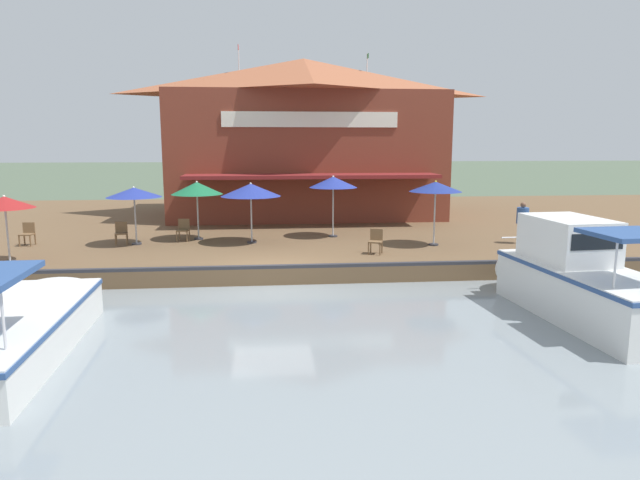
{
  "coord_description": "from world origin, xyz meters",
  "views": [
    {
      "loc": [
        17.05,
        -0.19,
        4.45
      ],
      "look_at": [
        -1.0,
        1.57,
        1.3
      ],
      "focal_mm": 32.0,
      "sensor_mm": 36.0,
      "label": 1
    }
  ],
  "objects_px": {
    "patio_umbrella_back_row": "(4,203)",
    "cafe_chair_mid_patio": "(376,240)",
    "patio_umbrella_by_entrance": "(436,187)",
    "motorboat_distant_upstream": "(572,278)",
    "cafe_chair_beside_entrance": "(28,233)",
    "patio_umbrella_mid_patio_right": "(134,193)",
    "patio_umbrella_near_quay_edge": "(197,188)",
    "person_at_quay_edge": "(523,218)",
    "motorboat_fourth_along": "(18,323)",
    "tree_upstream_bank": "(300,122)",
    "patio_umbrella_far_corner": "(333,182)",
    "cafe_chair_far_corner_seat": "(121,232)",
    "waterfront_restaurant": "(304,136)",
    "cafe_chair_back_row_seat": "(553,224)",
    "cafe_chair_under_first_umbrella": "(183,229)",
    "patio_umbrella_mid_patio_left": "(251,190)"
  },
  "relations": [
    {
      "from": "patio_umbrella_near_quay_edge",
      "to": "cafe_chair_beside_entrance",
      "type": "xyz_separation_m",
      "value": [
        0.68,
        -6.21,
        -1.56
      ]
    },
    {
      "from": "cafe_chair_beside_entrance",
      "to": "patio_umbrella_mid_patio_left",
      "type": "bearing_deg",
      "value": 87.95
    },
    {
      "from": "cafe_chair_far_corner_seat",
      "to": "motorboat_distant_upstream",
      "type": "distance_m",
      "value": 15.62
    },
    {
      "from": "cafe_chair_mid_patio",
      "to": "motorboat_distant_upstream",
      "type": "bearing_deg",
      "value": 35.48
    },
    {
      "from": "patio_umbrella_far_corner",
      "to": "person_at_quay_edge",
      "type": "relative_size",
      "value": 1.57
    },
    {
      "from": "patio_umbrella_back_row",
      "to": "tree_upstream_bank",
      "type": "distance_m",
      "value": 17.81
    },
    {
      "from": "patio_umbrella_mid_patio_left",
      "to": "cafe_chair_back_row_seat",
      "type": "bearing_deg",
      "value": 92.93
    },
    {
      "from": "cafe_chair_beside_entrance",
      "to": "patio_umbrella_mid_patio_right",
      "type": "bearing_deg",
      "value": 86.7
    },
    {
      "from": "motorboat_distant_upstream",
      "to": "patio_umbrella_back_row",
      "type": "bearing_deg",
      "value": -108.16
    },
    {
      "from": "cafe_chair_mid_patio",
      "to": "cafe_chair_under_first_umbrella",
      "type": "bearing_deg",
      "value": -115.11
    },
    {
      "from": "patio_umbrella_mid_patio_right",
      "to": "cafe_chair_under_first_umbrella",
      "type": "xyz_separation_m",
      "value": [
        -0.67,
        1.66,
        -1.49
      ]
    },
    {
      "from": "waterfront_restaurant",
      "to": "motorboat_fourth_along",
      "type": "bearing_deg",
      "value": -21.95
    },
    {
      "from": "patio_umbrella_back_row",
      "to": "cafe_chair_mid_patio",
      "type": "distance_m",
      "value": 12.08
    },
    {
      "from": "cafe_chair_mid_patio",
      "to": "motorboat_fourth_along",
      "type": "distance_m",
      "value": 11.41
    },
    {
      "from": "patio_umbrella_mid_patio_left",
      "to": "cafe_chair_back_row_seat",
      "type": "relative_size",
      "value": 2.72
    },
    {
      "from": "cafe_chair_mid_patio",
      "to": "tree_upstream_bank",
      "type": "relative_size",
      "value": 0.11
    },
    {
      "from": "patio_umbrella_back_row",
      "to": "person_at_quay_edge",
      "type": "height_order",
      "value": "patio_umbrella_back_row"
    },
    {
      "from": "waterfront_restaurant",
      "to": "person_at_quay_edge",
      "type": "height_order",
      "value": "waterfront_restaurant"
    },
    {
      "from": "cafe_chair_far_corner_seat",
      "to": "patio_umbrella_near_quay_edge",
      "type": "bearing_deg",
      "value": 106.21
    },
    {
      "from": "motorboat_fourth_along",
      "to": "tree_upstream_bank",
      "type": "bearing_deg",
      "value": 160.39
    },
    {
      "from": "patio_umbrella_by_entrance",
      "to": "patio_umbrella_near_quay_edge",
      "type": "bearing_deg",
      "value": -103.67
    },
    {
      "from": "patio_umbrella_near_quay_edge",
      "to": "person_at_quay_edge",
      "type": "height_order",
      "value": "patio_umbrella_near_quay_edge"
    },
    {
      "from": "patio_umbrella_back_row",
      "to": "tree_upstream_bank",
      "type": "relative_size",
      "value": 0.29
    },
    {
      "from": "patio_umbrella_mid_patio_left",
      "to": "patio_umbrella_mid_patio_right",
      "type": "bearing_deg",
      "value": -90.89
    },
    {
      "from": "waterfront_restaurant",
      "to": "patio_umbrella_back_row",
      "type": "height_order",
      "value": "waterfront_restaurant"
    },
    {
      "from": "waterfront_restaurant",
      "to": "patio_umbrella_mid_patio_left",
      "type": "xyz_separation_m",
      "value": [
        9.14,
        -2.67,
        -2.09
      ]
    },
    {
      "from": "patio_umbrella_by_entrance",
      "to": "motorboat_distant_upstream",
      "type": "xyz_separation_m",
      "value": [
        6.96,
        1.53,
        -1.8
      ]
    },
    {
      "from": "cafe_chair_under_first_umbrella",
      "to": "cafe_chair_far_corner_seat",
      "type": "relative_size",
      "value": 1.0
    },
    {
      "from": "patio_umbrella_by_entrance",
      "to": "cafe_chair_far_corner_seat",
      "type": "xyz_separation_m",
      "value": [
        -1.36,
        -11.69,
        -1.71
      ]
    },
    {
      "from": "cafe_chair_back_row_seat",
      "to": "patio_umbrella_mid_patio_left",
      "type": "bearing_deg",
      "value": -87.07
    },
    {
      "from": "motorboat_distant_upstream",
      "to": "patio_umbrella_mid_patio_right",
      "type": "bearing_deg",
      "value": -123.01
    },
    {
      "from": "cafe_chair_back_row_seat",
      "to": "cafe_chair_far_corner_seat",
      "type": "bearing_deg",
      "value": -88.46
    },
    {
      "from": "cafe_chair_under_first_umbrella",
      "to": "cafe_chair_far_corner_seat",
      "type": "height_order",
      "value": "same"
    },
    {
      "from": "patio_umbrella_far_corner",
      "to": "cafe_chair_far_corner_seat",
      "type": "relative_size",
      "value": 2.93
    },
    {
      "from": "motorboat_fourth_along",
      "to": "motorboat_distant_upstream",
      "type": "bearing_deg",
      "value": 95.34
    },
    {
      "from": "patio_umbrella_near_quay_edge",
      "to": "motorboat_fourth_along",
      "type": "distance_m",
      "value": 10.89
    },
    {
      "from": "motorboat_distant_upstream",
      "to": "patio_umbrella_far_corner",
      "type": "bearing_deg",
      "value": -151.38
    },
    {
      "from": "cafe_chair_mid_patio",
      "to": "patio_umbrella_far_corner",
      "type": "bearing_deg",
      "value": -163.91
    },
    {
      "from": "cafe_chair_beside_entrance",
      "to": "patio_umbrella_near_quay_edge",
      "type": "bearing_deg",
      "value": 96.23
    },
    {
      "from": "cafe_chair_under_first_umbrella",
      "to": "person_at_quay_edge",
      "type": "xyz_separation_m",
      "value": [
        1.86,
        12.92,
        0.51
      ]
    },
    {
      "from": "person_at_quay_edge",
      "to": "patio_umbrella_near_quay_edge",
      "type": "bearing_deg",
      "value": -99.62
    },
    {
      "from": "tree_upstream_bank",
      "to": "cafe_chair_far_corner_seat",
      "type": "bearing_deg",
      "value": -33.8
    },
    {
      "from": "patio_umbrella_back_row",
      "to": "cafe_chair_mid_patio",
      "type": "height_order",
      "value": "patio_umbrella_back_row"
    },
    {
      "from": "patio_umbrella_mid_patio_right",
      "to": "cafe_chair_back_row_seat",
      "type": "distance_m",
      "value": 16.8
    },
    {
      "from": "cafe_chair_far_corner_seat",
      "to": "motorboat_fourth_along",
      "type": "height_order",
      "value": "motorboat_fourth_along"
    },
    {
      "from": "patio_umbrella_near_quay_edge",
      "to": "cafe_chair_beside_entrance",
      "type": "relative_size",
      "value": 2.73
    },
    {
      "from": "cafe_chair_mid_patio",
      "to": "patio_umbrella_back_row",
      "type": "bearing_deg",
      "value": -88.23
    },
    {
      "from": "waterfront_restaurant",
      "to": "patio_umbrella_by_entrance",
      "type": "distance_m",
      "value": 11.29
    },
    {
      "from": "patio_umbrella_mid_patio_right",
      "to": "motorboat_fourth_along",
      "type": "distance_m",
      "value": 9.66
    },
    {
      "from": "patio_umbrella_by_entrance",
      "to": "person_at_quay_edge",
      "type": "height_order",
      "value": "patio_umbrella_by_entrance"
    }
  ]
}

